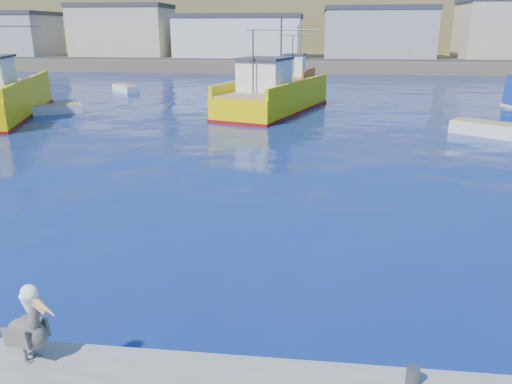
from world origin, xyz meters
The scene contains 9 objects.
ground centered at (0.00, 0.00, 0.00)m, with size 260.00×260.00×0.00m, color #061451.
dock_bollards centered at (0.60, -3.40, 0.65)m, with size 36.20×0.20×0.30m.
far_shore centered at (0.00, 109.20, 8.98)m, with size 200.00×81.00×24.00m.
trawler_yellow_b centered at (-1.55, 25.43, 1.08)m, with size 7.63×12.64×6.60m.
boat_orange centered at (-0.66, 42.65, 1.00)m, with size 4.01×7.86×5.98m.
skiff_left centered at (-16.47, 22.90, 0.25)m, with size 3.64×2.91×0.77m.
skiff_mid centered at (11.07, 18.43, 0.29)m, with size 4.23×3.66×0.91m.
skiff_extra centered at (-16.27, 35.87, 0.25)m, with size 3.33×3.39×0.77m.
pelican centered at (-2.94, -3.49, 1.08)m, with size 1.09×0.65×1.37m.
Camera 1 is at (1.41, -9.81, 5.55)m, focal length 35.00 mm.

